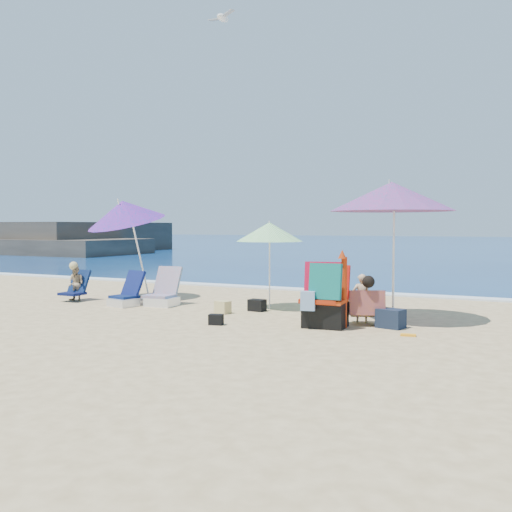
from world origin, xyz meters
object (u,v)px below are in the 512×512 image
at_px(person_center, 364,300).
at_px(person_left, 76,283).
at_px(umbrella_turquoise, 392,197).
at_px(chair_rainbow, 163,295).
at_px(umbrella_blue, 125,212).
at_px(camp_chair_right, 328,304).
at_px(camp_chair_left, 321,307).
at_px(furled_umbrella, 344,285).
at_px(seagull, 223,18).
at_px(umbrella_striped, 269,232).
at_px(chair_navy, 126,297).

distance_m(person_center, person_left, 6.60).
relative_size(umbrella_turquoise, chair_rainbow, 3.08).
distance_m(umbrella_blue, camp_chair_right, 5.80).
bearing_deg(camp_chair_left, camp_chair_right, -25.76).
bearing_deg(furled_umbrella, seagull, 148.85).
relative_size(camp_chair_left, seagull, 1.32).
distance_m(umbrella_striped, chair_navy, 3.31).
relative_size(umbrella_blue, furled_umbrella, 1.89).
bearing_deg(umbrella_striped, camp_chair_left, -42.15).
bearing_deg(umbrella_blue, chair_rainbow, -20.28).
bearing_deg(camp_chair_left, umbrella_striped, 137.85).
bearing_deg(seagull, chair_navy, -134.12).
bearing_deg(person_left, camp_chair_right, -6.95).
bearing_deg(person_center, umbrella_striped, 156.65).
height_order(umbrella_striped, person_left, umbrella_striped).
bearing_deg(chair_rainbow, camp_chair_right, -13.89).
bearing_deg(person_center, furled_umbrella, -112.61).
relative_size(umbrella_striped, camp_chair_right, 1.65).
xyz_separation_m(chair_rainbow, camp_chair_right, (3.96, -0.98, 0.17)).
xyz_separation_m(umbrella_turquoise, umbrella_striped, (-2.52, 0.38, -0.63)).
xyz_separation_m(umbrella_striped, umbrella_blue, (-3.61, -0.04, 0.44)).
relative_size(person_center, seagull, 1.06).
height_order(furled_umbrella, camp_chair_right, furled_umbrella).
height_order(chair_navy, camp_chair_left, camp_chair_left).
height_order(camp_chair_left, person_center, camp_chair_left).
distance_m(person_left, seagull, 6.64).
relative_size(person_center, person_left, 0.97).
xyz_separation_m(umbrella_blue, chair_navy, (0.72, -0.88, -1.80)).
xyz_separation_m(umbrella_turquoise, chair_navy, (-5.41, -0.53, -1.99)).
bearing_deg(chair_rainbow, furled_umbrella, -11.99).
height_order(furled_umbrella, chair_navy, furled_umbrella).
distance_m(camp_chair_left, person_center, 0.79).
bearing_deg(seagull, umbrella_blue, -163.60).
height_order(furled_umbrella, seagull, seagull).
bearing_deg(umbrella_turquoise, camp_chair_left, -129.59).
xyz_separation_m(umbrella_turquoise, camp_chair_left, (-0.90, -1.09, -1.86)).
distance_m(furled_umbrella, camp_chair_right, 0.41).
height_order(umbrella_turquoise, umbrella_striped, umbrella_turquoise).
height_order(chair_navy, person_left, person_left).
bearing_deg(person_left, furled_umbrella, -5.92).
xyz_separation_m(furled_umbrella, person_center, (0.21, 0.50, -0.29)).
distance_m(furled_umbrella, person_left, 6.43).
relative_size(umbrella_blue, person_left, 2.77).
height_order(camp_chair_left, seagull, seagull).
height_order(umbrella_blue, chair_rainbow, umbrella_blue).
bearing_deg(seagull, umbrella_turquoise, -14.20).
bearing_deg(person_center, chair_rainbow, 174.85).
xyz_separation_m(person_center, seagull, (-3.61, 1.56, 5.75)).
distance_m(furled_umbrella, seagull, 6.76).
relative_size(umbrella_turquoise, umbrella_striped, 1.40).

